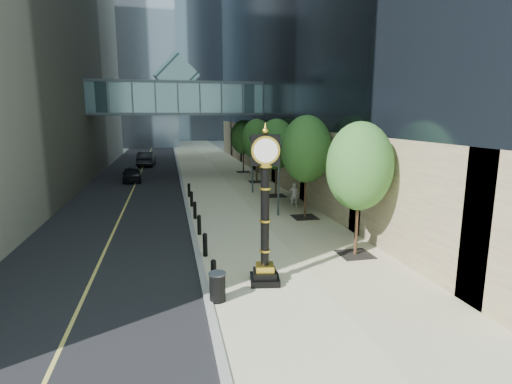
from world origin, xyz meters
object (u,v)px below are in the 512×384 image
at_px(street_clock, 265,218).
at_px(car_near, 131,174).
at_px(trash_bin, 217,288).
at_px(car_far, 147,159).
at_px(pedestrian, 294,195).

bearing_deg(street_clock, car_near, 114.36).
bearing_deg(trash_bin, car_far, 96.04).
bearing_deg(car_near, pedestrian, -54.77).
xyz_separation_m(pedestrian, car_near, (-11.22, 13.20, -0.18)).
bearing_deg(street_clock, pedestrian, 76.79).
height_order(pedestrian, car_near, pedestrian).
distance_m(pedestrian, car_near, 17.33).
xyz_separation_m(pedestrian, car_far, (-10.44, 24.91, -0.02)).
xyz_separation_m(trash_bin, pedestrian, (6.50, 12.31, 0.36)).
relative_size(car_near, car_far, 0.78).
xyz_separation_m(street_clock, car_near, (-6.54, 24.45, -1.75)).
distance_m(street_clock, trash_bin, 2.86).
height_order(pedestrian, car_far, car_far).
distance_m(trash_bin, car_near, 25.95).
bearing_deg(car_far, pedestrian, 116.34).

